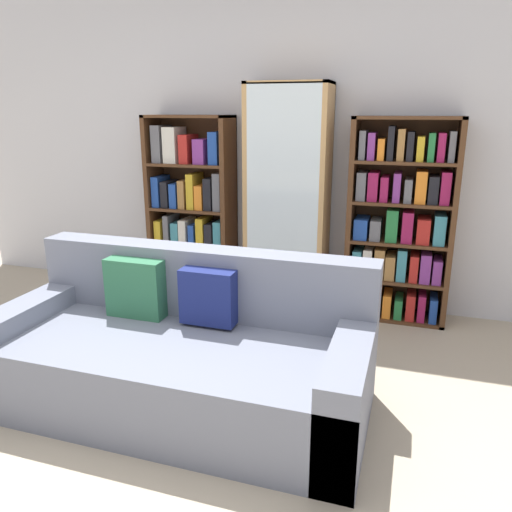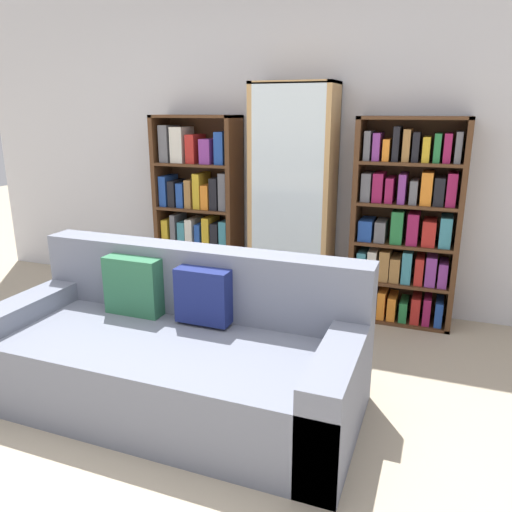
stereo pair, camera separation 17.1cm
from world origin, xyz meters
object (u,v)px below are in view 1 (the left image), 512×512
at_px(couch, 181,356).
at_px(bookshelf_left, 192,212).
at_px(wine_bottle, 313,316).
at_px(bookshelf_right, 400,225).
at_px(display_cabinet, 288,200).

xyz_separation_m(couch, bookshelf_left, (-0.69, 1.67, 0.47)).
bearing_deg(bookshelf_left, wine_bottle, -23.54).
bearing_deg(bookshelf_right, couch, -123.48).
relative_size(bookshelf_left, display_cabinet, 0.86).
bearing_deg(wine_bottle, bookshelf_right, 43.83).
distance_m(couch, bookshelf_left, 1.87).
bearing_deg(wine_bottle, couch, -115.70).
relative_size(couch, wine_bottle, 6.03).
bearing_deg(display_cabinet, couch, -96.78).
height_order(bookshelf_left, display_cabinet, display_cabinet).
relative_size(bookshelf_left, bookshelf_right, 1.00).
relative_size(couch, display_cabinet, 1.14).
distance_m(couch, display_cabinet, 1.78).
xyz_separation_m(display_cabinet, wine_bottle, (0.35, -0.52, -0.78)).
bearing_deg(bookshelf_right, display_cabinet, -179.01).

